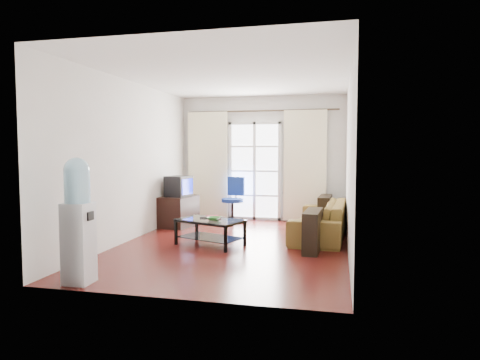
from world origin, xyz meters
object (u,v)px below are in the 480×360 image
at_px(tv_stand, 178,211).
at_px(crt_tv, 178,186).
at_px(task_chair, 233,209).
at_px(water_cooler, 78,218).
at_px(coffee_table, 210,229).
at_px(sofa, 320,219).

relative_size(tv_stand, crt_tv, 1.57).
relative_size(crt_tv, task_chair, 0.55).
bearing_deg(tv_stand, water_cooler, -78.44).
distance_m(coffee_table, tv_stand, 1.91).
relative_size(tv_stand, task_chair, 0.86).
relative_size(sofa, crt_tv, 4.16).
bearing_deg(sofa, crt_tv, -95.49).
xyz_separation_m(tv_stand, crt_tv, (0.00, -0.03, 0.51)).
bearing_deg(tv_stand, crt_tv, -74.89).
bearing_deg(coffee_table, tv_stand, 126.53).
bearing_deg(task_chair, crt_tv, -135.97).
distance_m(tv_stand, task_chair, 1.18).
distance_m(coffee_table, task_chair, 2.22).
height_order(sofa, water_cooler, water_cooler).
distance_m(crt_tv, task_chair, 1.31).
xyz_separation_m(coffee_table, crt_tv, (-1.13, 1.50, 0.54)).
bearing_deg(crt_tv, task_chair, 50.02).
height_order(coffee_table, water_cooler, water_cooler).
distance_m(tv_stand, water_cooler, 3.79).
bearing_deg(water_cooler, crt_tv, 91.59).
relative_size(coffee_table, crt_tv, 2.25).
relative_size(tv_stand, water_cooler, 0.57).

